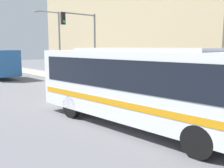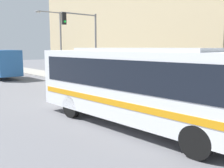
# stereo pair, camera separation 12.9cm
# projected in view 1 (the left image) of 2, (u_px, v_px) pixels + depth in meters

# --- Properties ---
(ground_plane) EXTENTS (120.00, 120.00, 0.00)m
(ground_plane) POSITION_uv_depth(u_px,v_px,m) (153.00, 130.00, 10.23)
(ground_plane) COLOR slate
(sidewalk) EXTENTS (3.22, 70.00, 0.14)m
(sidewalk) POSITION_uv_depth(u_px,v_px,m) (54.00, 76.00, 29.12)
(sidewalk) COLOR gray
(sidewalk) RESTS_ON ground_plane
(building_facade) EXTENTS (6.00, 23.10, 11.30)m
(building_facade) POSITION_uv_depth(u_px,v_px,m) (127.00, 25.00, 25.74)
(building_facade) COLOR tan
(building_facade) RESTS_ON ground_plane
(city_bus) EXTENTS (3.26, 11.08, 3.34)m
(city_bus) POSITION_uv_depth(u_px,v_px,m) (142.00, 82.00, 10.18)
(city_bus) COLOR silver
(city_bus) RESTS_ON ground_plane
(delivery_truck) EXTENTS (2.24, 6.53, 3.08)m
(delivery_truck) POSITION_uv_depth(u_px,v_px,m) (0.00, 63.00, 26.72)
(delivery_truck) COLOR #265999
(delivery_truck) RESTS_ON ground_plane
(fire_hydrant) EXTENTS (0.21, 0.29, 0.75)m
(fire_hydrant) POSITION_uv_depth(u_px,v_px,m) (181.00, 95.00, 15.00)
(fire_hydrant) COLOR red
(fire_hydrant) RESTS_ON sidewalk
(traffic_light_pole) EXTENTS (3.28, 0.35, 5.99)m
(traffic_light_pole) POSITION_uv_depth(u_px,v_px,m) (85.00, 37.00, 20.43)
(traffic_light_pole) COLOR slate
(traffic_light_pole) RESTS_ON sidewalk
(parking_meter) EXTENTS (0.14, 0.14, 1.24)m
(parking_meter) POSITION_uv_depth(u_px,v_px,m) (94.00, 75.00, 21.46)
(parking_meter) COLOR slate
(parking_meter) RESTS_ON sidewalk
(street_lamp) EXTENTS (2.76, 0.28, 6.79)m
(street_lamp) POSITION_uv_depth(u_px,v_px,m) (56.00, 39.00, 25.53)
(street_lamp) COLOR slate
(street_lamp) RESTS_ON sidewalk
(pedestrian_near_corner) EXTENTS (0.34, 0.34, 1.77)m
(pedestrian_near_corner) POSITION_uv_depth(u_px,v_px,m) (142.00, 78.00, 19.05)
(pedestrian_near_corner) COLOR #47382D
(pedestrian_near_corner) RESTS_ON sidewalk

